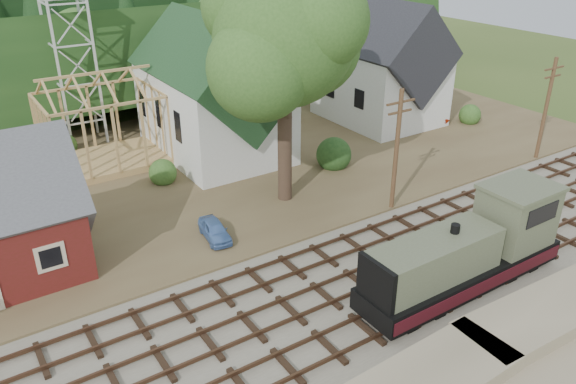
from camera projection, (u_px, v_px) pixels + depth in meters
ground at (359, 286)px, 28.61m from camera, size 140.00×140.00×0.00m
railroad_bed at (359, 285)px, 28.58m from camera, size 64.00×11.00×0.16m
village_flat at (204, 166)px, 42.05m from camera, size 64.00×26.00×0.30m
hillside at (107, 93)px, 60.12m from camera, size 70.00×28.96×12.74m
ridge at (68, 64)px, 72.12m from camera, size 80.00×20.00×12.00m
church at (214, 91)px, 42.09m from camera, size 8.40×15.17×13.00m
farmhouse at (381, 69)px, 49.62m from camera, size 8.40×10.80×10.60m
timber_frame at (102, 127)px, 40.72m from camera, size 8.20×6.20×6.99m
lattice_tower at (65, 19)px, 42.24m from camera, size 3.20×3.20×12.12m
big_tree at (286, 45)px, 32.76m from camera, size 10.90×8.40×14.70m
telegraph_pole_near at (397, 149)px, 34.11m from camera, size 2.20×0.28×8.00m
telegraph_pole_far at (546, 108)px, 41.52m from camera, size 2.20×0.28×8.00m
locomotive at (470, 252)px, 27.65m from camera, size 11.70×2.92×4.69m
car_blue at (215, 230)px, 32.08m from camera, size 1.64×3.25×1.06m
car_red at (424, 116)px, 50.18m from camera, size 5.06×4.20×1.29m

